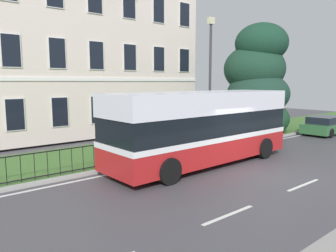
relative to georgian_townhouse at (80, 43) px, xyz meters
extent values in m
cube|color=#454348|center=(0.24, -15.29, -6.40)|extent=(60.00, 56.00, 0.06)
cube|color=silver|center=(0.24, -11.64, -6.36)|extent=(54.00, 0.14, 0.01)
cube|color=silver|center=(-3.76, -17.09, -6.36)|extent=(2.00, 0.12, 0.01)
cube|color=silver|center=(0.24, -17.09, -6.36)|extent=(2.00, 0.12, 0.01)
cube|color=#9E9E99|center=(0.24, -11.17, -6.31)|extent=(57.00, 0.24, 0.12)
cube|color=#426B2E|center=(0.24, -8.58, -6.31)|extent=(57.00, 4.94, 0.12)
cube|color=beige|center=(0.00, 0.01, -1.01)|extent=(14.08, 9.38, 10.47)
cube|color=white|center=(0.00, -4.71, -2.66)|extent=(14.08, 0.06, 0.20)
cube|color=#2D333D|center=(0.00, -4.72, -5.15)|extent=(1.10, 0.06, 2.20)
cube|color=white|center=(-5.87, -4.72, -4.47)|extent=(0.98, 0.04, 1.69)
cube|color=black|center=(-5.87, -4.74, -4.47)|extent=(0.88, 0.03, 1.59)
cube|color=white|center=(-3.52, -4.72, -4.47)|extent=(0.98, 0.04, 1.69)
cube|color=black|center=(-3.52, -4.74, -4.47)|extent=(0.88, 0.03, 1.59)
cube|color=white|center=(-1.17, -4.72, -4.47)|extent=(0.98, 0.04, 1.69)
cube|color=black|center=(-1.17, -4.74, -4.47)|extent=(0.88, 0.03, 1.59)
cube|color=white|center=(1.17, -4.72, -4.47)|extent=(0.98, 0.04, 1.69)
cube|color=black|center=(1.17, -4.74, -4.47)|extent=(0.88, 0.03, 1.59)
cube|color=white|center=(3.52, -4.72, -4.47)|extent=(0.98, 0.04, 1.69)
cube|color=black|center=(3.52, -4.74, -4.47)|extent=(0.88, 0.03, 1.59)
cube|color=white|center=(5.87, -4.72, -4.47)|extent=(0.98, 0.04, 1.69)
cube|color=black|center=(5.87, -4.74, -4.47)|extent=(0.88, 0.03, 1.59)
cube|color=white|center=(-5.87, -4.72, -1.25)|extent=(0.98, 0.04, 1.69)
cube|color=black|center=(-5.87, -4.74, -1.25)|extent=(0.88, 0.03, 1.59)
cube|color=white|center=(-3.52, -4.72, -1.25)|extent=(0.98, 0.04, 1.69)
cube|color=black|center=(-3.52, -4.74, -1.25)|extent=(0.88, 0.03, 1.59)
cube|color=white|center=(-1.17, -4.72, -1.25)|extent=(0.98, 0.04, 1.69)
cube|color=black|center=(-1.17, -4.74, -1.25)|extent=(0.88, 0.03, 1.59)
cube|color=white|center=(1.17, -4.72, -1.25)|extent=(0.98, 0.04, 1.69)
cube|color=black|center=(1.17, -4.74, -1.25)|extent=(0.88, 0.03, 1.59)
cube|color=white|center=(3.52, -4.72, -1.25)|extent=(0.98, 0.04, 1.69)
cube|color=black|center=(3.52, -4.74, -1.25)|extent=(0.88, 0.03, 1.59)
cube|color=white|center=(5.87, -4.72, -1.25)|extent=(0.98, 0.04, 1.69)
cube|color=black|center=(5.87, -4.74, -1.25)|extent=(0.88, 0.03, 1.59)
cube|color=white|center=(1.17, -4.72, 1.97)|extent=(0.98, 0.04, 1.69)
cube|color=black|center=(1.17, -4.74, 1.97)|extent=(0.88, 0.03, 1.59)
cube|color=white|center=(3.52, -4.72, 1.97)|extent=(0.98, 0.04, 1.69)
cube|color=black|center=(3.52, -4.74, 1.97)|extent=(0.88, 0.03, 1.59)
cube|color=white|center=(5.87, -4.72, 1.97)|extent=(0.98, 0.04, 1.69)
cube|color=black|center=(5.87, -4.74, 1.97)|extent=(0.88, 0.03, 1.59)
cube|color=black|center=(0.00, -10.89, -5.30)|extent=(19.25, 0.04, 0.04)
cube|color=black|center=(0.00, -10.89, -6.17)|extent=(19.25, 0.04, 0.04)
cylinder|color=black|center=(-7.79, -10.89, -5.77)|extent=(0.02, 0.02, 0.95)
cylinder|color=black|center=(-7.33, -10.89, -5.77)|extent=(0.02, 0.02, 0.95)
cylinder|color=black|center=(-6.88, -10.89, -5.77)|extent=(0.02, 0.02, 0.95)
cylinder|color=black|center=(-6.42, -10.89, -5.77)|extent=(0.02, 0.02, 0.95)
cylinder|color=black|center=(-5.96, -10.89, -5.77)|extent=(0.02, 0.02, 0.95)
cylinder|color=black|center=(-5.50, -10.89, -5.77)|extent=(0.02, 0.02, 0.95)
cylinder|color=black|center=(-5.04, -10.89, -5.77)|extent=(0.02, 0.02, 0.95)
cylinder|color=black|center=(-4.58, -10.89, -5.77)|extent=(0.02, 0.02, 0.95)
cylinder|color=black|center=(-4.13, -10.89, -5.77)|extent=(0.02, 0.02, 0.95)
cylinder|color=black|center=(-3.67, -10.89, -5.77)|extent=(0.02, 0.02, 0.95)
cylinder|color=black|center=(-3.21, -10.89, -5.77)|extent=(0.02, 0.02, 0.95)
cylinder|color=black|center=(-2.75, -10.89, -5.77)|extent=(0.02, 0.02, 0.95)
cylinder|color=black|center=(-2.29, -10.89, -5.77)|extent=(0.02, 0.02, 0.95)
cylinder|color=black|center=(-1.83, -10.89, -5.77)|extent=(0.02, 0.02, 0.95)
cylinder|color=black|center=(-1.38, -10.89, -5.77)|extent=(0.02, 0.02, 0.95)
cylinder|color=black|center=(-0.92, -10.89, -5.77)|extent=(0.02, 0.02, 0.95)
cylinder|color=black|center=(-0.46, -10.89, -5.77)|extent=(0.02, 0.02, 0.95)
cylinder|color=black|center=(0.00, -10.89, -5.77)|extent=(0.02, 0.02, 0.95)
cylinder|color=black|center=(0.46, -10.89, -5.77)|extent=(0.02, 0.02, 0.95)
cylinder|color=black|center=(0.92, -10.89, -5.77)|extent=(0.02, 0.02, 0.95)
cylinder|color=black|center=(1.38, -10.89, -5.77)|extent=(0.02, 0.02, 0.95)
cylinder|color=black|center=(1.83, -10.89, -5.77)|extent=(0.02, 0.02, 0.95)
cylinder|color=black|center=(2.29, -10.89, -5.77)|extent=(0.02, 0.02, 0.95)
cylinder|color=black|center=(2.75, -10.89, -5.77)|extent=(0.02, 0.02, 0.95)
cylinder|color=black|center=(3.21, -10.89, -5.77)|extent=(0.02, 0.02, 0.95)
cylinder|color=black|center=(3.67, -10.89, -5.77)|extent=(0.02, 0.02, 0.95)
cylinder|color=black|center=(4.13, -10.89, -5.77)|extent=(0.02, 0.02, 0.95)
cylinder|color=black|center=(4.58, -10.89, -5.77)|extent=(0.02, 0.02, 0.95)
cylinder|color=black|center=(5.04, -10.89, -5.77)|extent=(0.02, 0.02, 0.95)
cylinder|color=black|center=(5.50, -10.89, -5.77)|extent=(0.02, 0.02, 0.95)
cylinder|color=black|center=(5.96, -10.89, -5.77)|extent=(0.02, 0.02, 0.95)
cylinder|color=black|center=(6.42, -10.89, -5.77)|extent=(0.02, 0.02, 0.95)
cylinder|color=black|center=(6.88, -10.89, -5.77)|extent=(0.02, 0.02, 0.95)
cylinder|color=black|center=(7.33, -10.89, -5.77)|extent=(0.02, 0.02, 0.95)
cylinder|color=black|center=(7.79, -10.89, -5.77)|extent=(0.02, 0.02, 0.95)
cylinder|color=black|center=(8.25, -10.89, -5.77)|extent=(0.02, 0.02, 0.95)
cylinder|color=black|center=(8.71, -10.89, -5.77)|extent=(0.02, 0.02, 0.95)
cylinder|color=black|center=(9.17, -10.89, -5.77)|extent=(0.02, 0.02, 0.95)
cylinder|color=black|center=(9.63, -10.89, -5.77)|extent=(0.02, 0.02, 0.95)
cylinder|color=#423328|center=(8.97, -8.77, -5.63)|extent=(0.44, 0.44, 1.24)
ellipsoid|color=#193C24|center=(8.79, -8.54, -5.38)|extent=(5.36, 5.36, 3.06)
ellipsoid|color=#1A372A|center=(8.94, -9.01, -3.64)|extent=(4.29, 4.29, 3.00)
ellipsoid|color=#1A3929|center=(9.07, -8.54, -1.90)|extent=(4.26, 4.26, 3.40)
ellipsoid|color=#163927|center=(9.20, -8.96, -0.16)|extent=(3.61, 3.61, 2.76)
cube|color=#AF1C1D|center=(-0.39, -12.76, -5.59)|extent=(9.05, 2.76, 1.04)
cube|color=white|center=(-0.39, -12.76, -5.11)|extent=(9.08, 2.78, 0.20)
cube|color=black|center=(-0.39, -12.76, -4.58)|extent=(8.97, 2.72, 0.98)
cube|color=silver|center=(-0.39, -12.76, -3.66)|extent=(9.05, 2.76, 0.86)
cube|color=black|center=(4.13, -12.65, -4.63)|extent=(0.11, 2.13, 0.90)
cube|color=black|center=(4.13, -12.65, -3.70)|extent=(0.11, 1.82, 0.55)
cylinder|color=silver|center=(4.11, -11.84, -5.89)|extent=(0.05, 0.20, 0.20)
cylinder|color=silver|center=(4.15, -13.46, -5.89)|extent=(0.05, 0.20, 0.20)
cylinder|color=black|center=(2.55, -11.47, -5.89)|extent=(0.97, 0.32, 0.96)
cylinder|color=black|center=(2.61, -13.90, -5.89)|extent=(0.97, 0.32, 0.96)
cylinder|color=black|center=(-3.38, -11.62, -5.89)|extent=(0.97, 0.32, 0.96)
cylinder|color=black|center=(-3.32, -14.05, -5.89)|extent=(0.97, 0.32, 0.96)
cube|color=#2F6235|center=(12.04, -12.46, -5.90)|extent=(4.18, 1.92, 0.62)
cube|color=black|center=(11.79, -12.47, -5.36)|extent=(2.52, 1.66, 0.46)
cylinder|color=black|center=(13.33, -11.57, -6.07)|extent=(0.61, 0.20, 0.60)
cylinder|color=black|center=(10.69, -11.65, -6.07)|extent=(0.61, 0.20, 0.60)
cylinder|color=black|center=(10.75, -13.36, -6.07)|extent=(0.61, 0.20, 0.60)
cylinder|color=#333338|center=(3.09, -9.92, -2.96)|extent=(0.14, 0.14, 6.56)
cube|color=beige|center=(3.09, -9.92, 0.50)|extent=(0.36, 0.24, 0.36)
cylinder|color=black|center=(7.71, -10.12, -5.78)|extent=(0.46, 0.46, 0.94)
ellipsoid|color=black|center=(7.71, -10.12, -5.23)|extent=(0.47, 0.47, 0.16)
camera|label=1|loc=(-10.28, -22.42, -2.81)|focal=34.45mm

